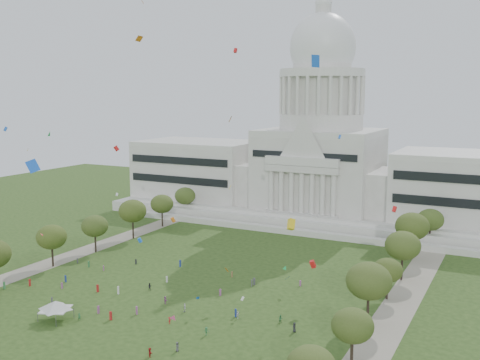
# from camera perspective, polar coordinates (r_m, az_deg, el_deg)

# --- Properties ---
(ground) EXTENTS (400.00, 400.00, 0.00)m
(ground) POSITION_cam_1_polar(r_m,az_deg,el_deg) (127.69, -9.49, -13.52)
(ground) COLOR #284417
(ground) RESTS_ON ground
(capitol) EXTENTS (160.00, 64.50, 91.30)m
(capitol) POSITION_cam_1_polar(r_m,az_deg,el_deg) (221.34, 8.11, 1.98)
(capitol) COLOR silver
(capitol) RESTS_ON ground
(path_left) EXTENTS (8.00, 160.00, 0.04)m
(path_left) POSITION_cam_1_polar(r_m,az_deg,el_deg) (178.89, -16.22, -7.19)
(path_left) COLOR gray
(path_left) RESTS_ON ground
(path_right) EXTENTS (8.00, 160.00, 0.04)m
(path_right) POSITION_cam_1_polar(r_m,az_deg,el_deg) (135.40, 15.76, -12.40)
(path_right) COLOR gray
(path_right) RESTS_ON ground
(row_tree_r_1) EXTENTS (7.58, 7.58, 10.78)m
(row_tree_r_1) POSITION_cam_1_polar(r_m,az_deg,el_deg) (104.17, 11.37, -14.31)
(row_tree_r_1) COLOR black
(row_tree_r_1) RESTS_ON ground
(row_tree_l_2) EXTENTS (8.42, 8.42, 11.97)m
(row_tree_l_2) POSITION_cam_1_polar(r_m,az_deg,el_deg) (166.02, -18.60, -5.51)
(row_tree_l_2) COLOR black
(row_tree_l_2) RESTS_ON ground
(row_tree_r_2) EXTENTS (9.55, 9.55, 13.58)m
(row_tree_r_2) POSITION_cam_1_polar(r_m,az_deg,el_deg) (121.33, 12.96, -9.97)
(row_tree_r_2) COLOR black
(row_tree_r_2) RESTS_ON ground
(row_tree_l_3) EXTENTS (8.12, 8.12, 11.55)m
(row_tree_l_3) POSITION_cam_1_polar(r_m,az_deg,el_deg) (177.07, -14.54, -4.55)
(row_tree_l_3) COLOR black
(row_tree_l_3) RESTS_ON ground
(row_tree_r_3) EXTENTS (7.01, 7.01, 9.98)m
(row_tree_r_3) POSITION_cam_1_polar(r_m,az_deg,el_deg) (137.90, 14.78, -8.86)
(row_tree_r_3) COLOR black
(row_tree_r_3) RESTS_ON ground
(row_tree_l_4) EXTENTS (9.29, 9.29, 13.21)m
(row_tree_l_4) POSITION_cam_1_polar(r_m,az_deg,el_deg) (190.65, -10.86, -3.11)
(row_tree_l_4) COLOR black
(row_tree_l_4) RESTS_ON ground
(row_tree_r_4) EXTENTS (9.19, 9.19, 13.06)m
(row_tree_r_4) POSITION_cam_1_polar(r_m,az_deg,el_deg) (151.90, 16.22, -6.41)
(row_tree_r_4) COLOR black
(row_tree_r_4) RESTS_ON ground
(row_tree_l_5) EXTENTS (8.33, 8.33, 11.85)m
(row_tree_l_5) POSITION_cam_1_polar(r_m,az_deg,el_deg) (206.13, -7.94, -2.42)
(row_tree_l_5) COLOR black
(row_tree_l_5) RESTS_ON ground
(row_tree_r_5) EXTENTS (9.82, 9.82, 13.96)m
(row_tree_r_5) POSITION_cam_1_polar(r_m,az_deg,el_deg) (171.23, 17.10, -4.52)
(row_tree_r_5) COLOR black
(row_tree_r_5) RESTS_ON ground
(row_tree_l_6) EXTENTS (8.19, 8.19, 11.64)m
(row_tree_l_6) POSITION_cam_1_polar(r_m,az_deg,el_deg) (221.84, -5.60, -1.62)
(row_tree_l_6) COLOR black
(row_tree_l_6) RESTS_ON ground
(row_tree_r_6) EXTENTS (8.42, 8.42, 11.97)m
(row_tree_r_6) POSITION_cam_1_polar(r_m,az_deg,el_deg) (188.48, 18.78, -3.84)
(row_tree_r_6) COLOR black
(row_tree_r_6) RESTS_ON ground
(event_tent) EXTENTS (10.17, 10.17, 4.38)m
(event_tent) POSITION_cam_1_polar(r_m,az_deg,el_deg) (129.23, -18.24, -11.96)
(event_tent) COLOR #4C4C4C
(event_tent) RESTS_ON ground
(person_0) EXTENTS (1.12, 1.18, 2.03)m
(person_0) POSITION_cam_1_polar(r_m,az_deg,el_deg) (118.78, 5.55, -14.67)
(person_0) COLOR #26262B
(person_0) RESTS_ON ground
(person_2) EXTENTS (1.00, 0.97, 1.78)m
(person_2) POSITION_cam_1_polar(r_m,az_deg,el_deg) (122.83, 4.16, -13.89)
(person_2) COLOR #33723F
(person_2) RESTS_ON ground
(person_3) EXTENTS (0.55, 0.99, 1.49)m
(person_3) POSITION_cam_1_polar(r_m,az_deg,el_deg) (123.07, -7.18, -13.97)
(person_3) COLOR #B21E1E
(person_3) RESTS_ON ground
(person_4) EXTENTS (1.08, 1.32, 1.98)m
(person_4) POSITION_cam_1_polar(r_m,az_deg,el_deg) (128.69, -5.64, -12.78)
(person_4) COLOR silver
(person_4) RESTS_ON ground
(person_5) EXTENTS (1.76, 1.47, 1.80)m
(person_5) POSITION_cam_1_polar(r_m,az_deg,el_deg) (133.82, -7.60, -11.99)
(person_5) COLOR #994C8C
(person_5) RESTS_ON ground
(person_6) EXTENTS (0.72, 0.98, 1.84)m
(person_6) POSITION_cam_1_polar(r_m,az_deg,el_deg) (111.07, -6.39, -16.47)
(person_6) COLOR #4C4C51
(person_6) RESTS_ON ground
(person_7) EXTENTS (0.75, 0.70, 1.67)m
(person_7) POSITION_cam_1_polar(r_m,az_deg,el_deg) (128.60, -16.02, -13.19)
(person_7) COLOR #33723F
(person_7) RESTS_ON ground
(person_8) EXTENTS (0.91, 0.60, 1.79)m
(person_8) POSITION_cam_1_polar(r_m,az_deg,el_deg) (143.07, -9.17, -10.64)
(person_8) COLOR #26262B
(person_8) RESTS_ON ground
(person_9) EXTENTS (1.24, 1.19, 1.75)m
(person_9) POSITION_cam_1_polar(r_m,az_deg,el_deg) (117.04, -3.44, -15.08)
(person_9) COLOR #33723F
(person_9) RESTS_ON ground
(person_10) EXTENTS (0.65, 1.03, 1.65)m
(person_10) POSITION_cam_1_polar(r_m,az_deg,el_deg) (124.68, -0.23, -13.55)
(person_10) COLOR silver
(person_10) RESTS_ON ground
(person_11) EXTENTS (1.73, 1.55, 1.81)m
(person_11) POSITION_cam_1_polar(r_m,az_deg,el_deg) (109.65, -9.14, -16.89)
(person_11) COLOR #B21E1E
(person_11) RESTS_ON ground
(distant_crowd) EXTENTS (65.40, 39.05, 1.94)m
(distant_crowd) POSITION_cam_1_polar(r_m,az_deg,el_deg) (144.48, -10.60, -10.49)
(distant_crowd) COLOR #33723F
(distant_crowd) RESTS_ON ground
(kite_swarm) EXTENTS (80.16, 104.40, 66.49)m
(kite_swarm) POSITION_cam_1_polar(r_m,az_deg,el_deg) (124.13, -5.50, -1.13)
(kite_swarm) COLOR blue
(kite_swarm) RESTS_ON ground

